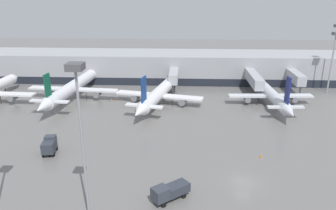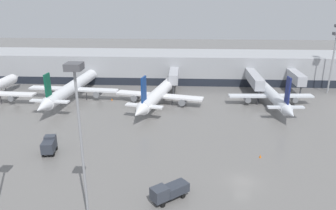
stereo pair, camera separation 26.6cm
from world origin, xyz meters
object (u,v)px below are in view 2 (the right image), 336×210
(parked_jet_0, at_px, (73,87))
(traffic_cone_1, at_px, (260,156))
(service_truck_1, at_px, (169,191))
(parked_jet_4, at_px, (271,94))
(service_truck_0, at_px, (49,145))
(traffic_cone_2, at_px, (112,99))
(traffic_cone_0, at_px, (144,100))
(apron_light_mast_1, at_px, (335,45))
(parked_jet_2, at_px, (159,93))
(apron_light_mast_4, at_px, (77,104))

(parked_jet_0, distance_m, traffic_cone_1, 54.52)
(parked_jet_0, relative_size, service_truck_1, 6.87)
(parked_jet_4, xyz_separation_m, service_truck_0, (-46.95, -29.89, -1.12))
(traffic_cone_2, bearing_deg, traffic_cone_0, -1.94)
(traffic_cone_1, distance_m, apron_light_mast_1, 51.23)
(parked_jet_4, bearing_deg, apron_light_mast_1, -62.82)
(parked_jet_4, bearing_deg, service_truck_0, 119.42)
(parked_jet_4, xyz_separation_m, traffic_cone_1, (-8.82, -29.63, -2.51))
(service_truck_0, bearing_deg, parked_jet_0, 2.08)
(traffic_cone_0, relative_size, traffic_cone_2, 1.14)
(service_truck_0, height_order, traffic_cone_0, service_truck_0)
(parked_jet_2, bearing_deg, parked_jet_0, 95.51)
(traffic_cone_0, height_order, traffic_cone_2, traffic_cone_0)
(parked_jet_4, xyz_separation_m, service_truck_1, (-24.50, -42.93, -1.35))
(traffic_cone_1, relative_size, traffic_cone_2, 1.01)
(traffic_cone_0, bearing_deg, parked_jet_2, -23.03)
(service_truck_0, distance_m, traffic_cone_2, 31.40)
(parked_jet_2, relative_size, service_truck_1, 6.04)
(service_truck_1, bearing_deg, parked_jet_4, -159.07)
(apron_light_mast_1, bearing_deg, service_truck_1, -128.89)
(parked_jet_4, xyz_separation_m, apron_light_mast_1, (19.10, 11.13, 11.03))
(parked_jet_0, bearing_deg, parked_jet_4, -87.34)
(parked_jet_0, relative_size, parked_jet_2, 1.14)
(service_truck_0, distance_m, apron_light_mast_4, 26.45)
(traffic_cone_0, relative_size, apron_light_mast_4, 0.03)
(parked_jet_4, relative_size, traffic_cone_1, 55.44)
(traffic_cone_2, bearing_deg, service_truck_1, -68.14)
(service_truck_0, relative_size, traffic_cone_2, 7.13)
(service_truck_1, height_order, traffic_cone_1, service_truck_1)
(parked_jet_4, relative_size, service_truck_1, 5.81)
(traffic_cone_1, height_order, apron_light_mast_4, apron_light_mast_4)
(traffic_cone_0, bearing_deg, apron_light_mast_1, 11.13)
(parked_jet_4, bearing_deg, traffic_cone_0, 85.54)
(parked_jet_4, distance_m, traffic_cone_2, 42.26)
(service_truck_0, bearing_deg, service_truck_1, -128.71)
(apron_light_mast_4, bearing_deg, traffic_cone_2, 98.78)
(parked_jet_2, bearing_deg, parked_jet_4, -75.04)
(parked_jet_4, relative_size, traffic_cone_2, 55.81)
(service_truck_1, xyz_separation_m, traffic_cone_2, (-17.67, 44.04, -1.16))
(parked_jet_4, distance_m, service_truck_1, 49.45)
(parked_jet_2, bearing_deg, service_truck_0, 161.50)
(service_truck_1, relative_size, traffic_cone_2, 9.60)
(parked_jet_2, bearing_deg, traffic_cone_1, -131.58)
(parked_jet_0, distance_m, service_truck_0, 32.70)
(traffic_cone_2, xyz_separation_m, apron_light_mast_4, (7.63, -49.37, 15.83))
(traffic_cone_1, bearing_deg, apron_light_mast_4, -144.10)
(apron_light_mast_1, bearing_deg, parked_jet_0, -172.94)
(parked_jet_2, bearing_deg, apron_light_mast_4, -173.41)
(parked_jet_2, bearing_deg, service_truck_1, -160.59)
(parked_jet_2, distance_m, traffic_cone_0, 5.15)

